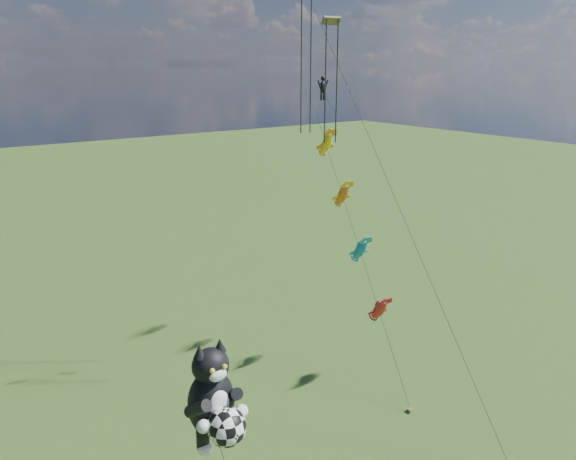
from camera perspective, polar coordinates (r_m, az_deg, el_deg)
cat_kite_rig at (r=24.01m, az=-7.44°, el=-16.90°), size 2.45×4.09×11.19m
fish_windsock_rig at (r=41.67m, az=6.45°, el=0.68°), size 3.97×15.52×18.72m
parafoil_rig at (r=36.73m, az=4.01°, el=14.85°), size 2.80×17.39×26.42m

